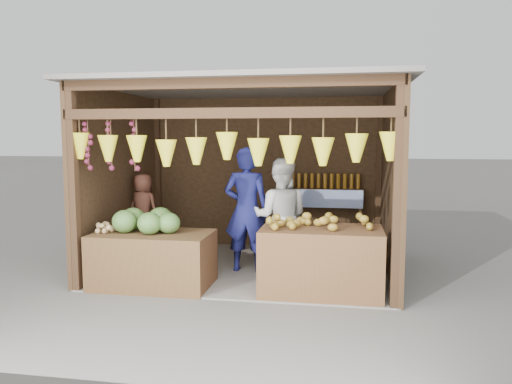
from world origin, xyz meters
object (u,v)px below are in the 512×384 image
woman_standing (281,217)px  vendor_seated (143,208)px  counter_right (321,261)px  man_standing (247,210)px  counter_left (153,260)px

woman_standing → vendor_seated: (-2.21, 0.45, 0.01)m
counter_right → man_standing: bearing=142.0°
vendor_seated → counter_right: bearing=172.5°
counter_right → counter_left: bearing=-179.0°
counter_right → vendor_seated: size_ratio=1.36×
man_standing → vendor_seated: size_ratio=1.66×
counter_left → woman_standing: size_ratio=0.92×
man_standing → woman_standing: 0.50m
man_standing → woman_standing: man_standing is taller
counter_right → woman_standing: woman_standing is taller
woman_standing → vendor_seated: woman_standing is taller
counter_right → man_standing: (-1.09, 0.85, 0.48)m
counter_right → woman_standing: bearing=126.7°
counter_left → counter_right: bearing=1.0°
woman_standing → vendor_seated: size_ratio=1.52×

